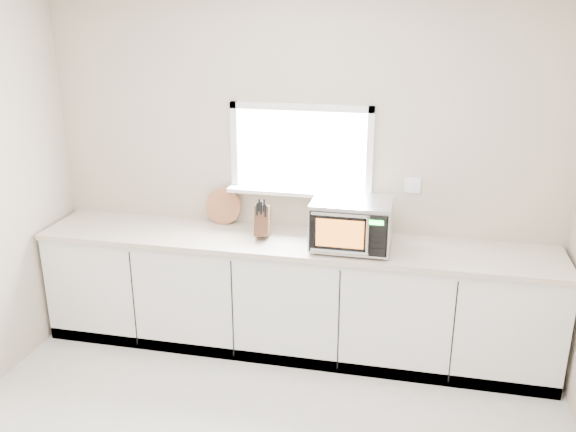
# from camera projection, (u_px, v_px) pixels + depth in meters

# --- Properties ---
(back_wall) EXTENTS (4.00, 0.17, 2.70)m
(back_wall) POSITION_uv_depth(u_px,v_px,m) (301.00, 173.00, 4.71)
(back_wall) COLOR #AF9C8B
(back_wall) RESTS_ON ground
(cabinets) EXTENTS (3.92, 0.60, 0.88)m
(cabinets) POSITION_uv_depth(u_px,v_px,m) (293.00, 297.00, 4.74)
(cabinets) COLOR white
(cabinets) RESTS_ON ground
(countertop) EXTENTS (3.92, 0.64, 0.04)m
(countertop) POSITION_uv_depth(u_px,v_px,m) (293.00, 243.00, 4.58)
(countertop) COLOR beige
(countertop) RESTS_ON cabinets
(microwave) EXTENTS (0.57, 0.47, 0.36)m
(microwave) POSITION_uv_depth(u_px,v_px,m) (352.00, 223.00, 4.37)
(microwave) COLOR black
(microwave) RESTS_ON countertop
(knife_block) EXTENTS (0.13, 0.23, 0.32)m
(knife_block) POSITION_uv_depth(u_px,v_px,m) (263.00, 220.00, 4.60)
(knife_block) COLOR #4B321B
(knife_block) RESTS_ON countertop
(cutting_board) EXTENTS (0.29, 0.07, 0.29)m
(cutting_board) POSITION_uv_depth(u_px,v_px,m) (223.00, 206.00, 4.89)
(cutting_board) COLOR #A0623E
(cutting_board) RESTS_ON countertop
(coffee_grinder) EXTENTS (0.16, 0.16, 0.24)m
(coffee_grinder) POSITION_uv_depth(u_px,v_px,m) (324.00, 229.00, 4.47)
(coffee_grinder) COLOR #B3B6BB
(coffee_grinder) RESTS_ON countertop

